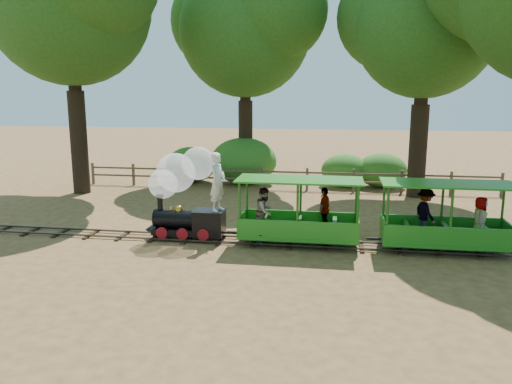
# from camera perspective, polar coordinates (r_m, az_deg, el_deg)

# --- Properties ---
(ground) EXTENTS (90.00, 90.00, 0.00)m
(ground) POSITION_cam_1_polar(r_m,az_deg,el_deg) (14.35, -0.13, -5.84)
(ground) COLOR #9F7144
(ground) RESTS_ON ground
(track) EXTENTS (22.00, 1.00, 0.10)m
(track) POSITION_cam_1_polar(r_m,az_deg,el_deg) (14.33, -0.13, -5.58)
(track) COLOR #3F3D3A
(track) RESTS_ON ground
(locomotive) EXTENTS (2.49, 1.13, 2.77)m
(locomotive) POSITION_cam_1_polar(r_m,az_deg,el_deg) (14.50, -8.18, 0.64)
(locomotive) COLOR black
(locomotive) RESTS_ON ground
(carriage_front) EXTENTS (3.46, 1.51, 1.80)m
(carriage_front) POSITION_cam_1_polar(r_m,az_deg,el_deg) (13.98, 4.50, -2.90)
(carriage_front) COLOR #237E1B
(carriage_front) RESTS_ON track
(carriage_rear) EXTENTS (3.46, 1.50, 1.80)m
(carriage_rear) POSITION_cam_1_polar(r_m,az_deg,el_deg) (14.33, 20.72, -3.24)
(carriage_rear) COLOR #237E1B
(carriage_rear) RESTS_ON track
(oak_nc) EXTENTS (7.42, 6.53, 9.92)m
(oak_nc) POSITION_cam_1_polar(r_m,az_deg,el_deg) (23.69, -1.29, 18.63)
(oak_nc) COLOR #2D2116
(oak_nc) RESTS_ON ground
(oak_ne) EXTENTS (6.88, 6.05, 9.48)m
(oak_ne) POSITION_cam_1_polar(r_m,az_deg,el_deg) (21.53, 18.76, 18.10)
(oak_ne) COLOR #2D2116
(oak_ne) RESTS_ON ground
(fence) EXTENTS (18.10, 0.10, 1.00)m
(fence) POSITION_cam_1_polar(r_m,az_deg,el_deg) (21.95, 3.25, 1.73)
(fence) COLOR brown
(fence) RESTS_ON ground
(shrub_west) EXTENTS (2.43, 1.87, 1.68)m
(shrub_west) POSITION_cam_1_polar(r_m,az_deg,el_deg) (24.07, -7.43, 3.14)
(shrub_west) COLOR #2D6B1E
(shrub_west) RESTS_ON ground
(shrub_mid_w) EXTENTS (3.12, 2.40, 2.16)m
(shrub_mid_w) POSITION_cam_1_polar(r_m,az_deg,el_deg) (23.44, -1.43, 3.59)
(shrub_mid_w) COLOR #2D6B1E
(shrub_mid_w) RESTS_ON ground
(shrub_mid_e) EXTENTS (2.15, 1.65, 1.49)m
(shrub_mid_e) POSITION_cam_1_polar(r_m,az_deg,el_deg) (23.10, 10.12, 2.46)
(shrub_mid_e) COLOR #2D6B1E
(shrub_mid_e) RESTS_ON ground
(shrub_east) EXTENTS (2.26, 1.74, 1.56)m
(shrub_east) POSITION_cam_1_polar(r_m,az_deg,el_deg) (23.18, 14.16, 2.42)
(shrub_east) COLOR #2D6B1E
(shrub_east) RESTS_ON ground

